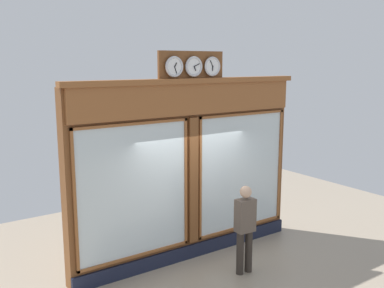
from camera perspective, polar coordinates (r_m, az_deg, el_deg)
shop_facade at (r=8.69m, az=-0.47°, el=-3.22°), size 5.13×0.42×4.11m
pedestrian at (r=8.28m, az=6.91°, el=-10.51°), size 0.37×0.24×1.69m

